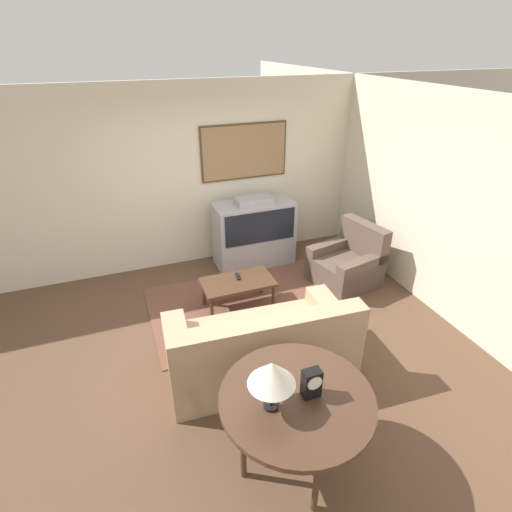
{
  "coord_description": "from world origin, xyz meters",
  "views": [
    {
      "loc": [
        -1.11,
        -3.55,
        3.17
      ],
      "look_at": [
        0.44,
        0.58,
        0.75
      ],
      "focal_mm": 28.0,
      "sensor_mm": 36.0,
      "label": 1
    }
  ],
  "objects_px": {
    "console_table": "(297,403)",
    "mantel_clock": "(312,383)",
    "armchair": "(347,265)",
    "coffee_table": "(238,284)",
    "tv": "(254,233)",
    "table_lamp": "(272,374)",
    "couch": "(261,348)"
  },
  "relations": [
    {
      "from": "console_table",
      "to": "mantel_clock",
      "type": "bearing_deg",
      "value": -10.13
    },
    {
      "from": "mantel_clock",
      "to": "table_lamp",
      "type": "bearing_deg",
      "value": 179.77
    },
    {
      "from": "table_lamp",
      "to": "console_table",
      "type": "bearing_deg",
      "value": 4.39
    },
    {
      "from": "coffee_table",
      "to": "console_table",
      "type": "distance_m",
      "value": 2.35
    },
    {
      "from": "tv",
      "to": "table_lamp",
      "type": "bearing_deg",
      "value": -108.36
    },
    {
      "from": "tv",
      "to": "mantel_clock",
      "type": "distance_m",
      "value": 3.51
    },
    {
      "from": "tv",
      "to": "console_table",
      "type": "distance_m",
      "value": 3.5
    },
    {
      "from": "mantel_clock",
      "to": "console_table",
      "type": "bearing_deg",
      "value": 169.87
    },
    {
      "from": "couch",
      "to": "armchair",
      "type": "bearing_deg",
      "value": -141.93
    },
    {
      "from": "tv",
      "to": "armchair",
      "type": "relative_size",
      "value": 1.22
    },
    {
      "from": "coffee_table",
      "to": "console_table",
      "type": "height_order",
      "value": "console_table"
    },
    {
      "from": "couch",
      "to": "armchair",
      "type": "xyz_separation_m",
      "value": [
        1.83,
        1.25,
        -0.04
      ]
    },
    {
      "from": "couch",
      "to": "table_lamp",
      "type": "height_order",
      "value": "table_lamp"
    },
    {
      "from": "armchair",
      "to": "mantel_clock",
      "type": "distance_m",
      "value": 3.09
    },
    {
      "from": "armchair",
      "to": "console_table",
      "type": "distance_m",
      "value": 3.11
    },
    {
      "from": "armchair",
      "to": "table_lamp",
      "type": "relative_size",
      "value": 2.31
    },
    {
      "from": "couch",
      "to": "armchair",
      "type": "height_order",
      "value": "couch"
    },
    {
      "from": "tv",
      "to": "table_lamp",
      "type": "height_order",
      "value": "table_lamp"
    },
    {
      "from": "armchair",
      "to": "console_table",
      "type": "relative_size",
      "value": 0.83
    },
    {
      "from": "armchair",
      "to": "coffee_table",
      "type": "xyz_separation_m",
      "value": [
        -1.69,
        -0.06,
        0.09
      ]
    },
    {
      "from": "couch",
      "to": "coffee_table",
      "type": "relative_size",
      "value": 2.13
    },
    {
      "from": "coffee_table",
      "to": "table_lamp",
      "type": "distance_m",
      "value": 2.49
    },
    {
      "from": "mantel_clock",
      "to": "armchair",
      "type": "bearing_deg",
      "value": 51.75
    },
    {
      "from": "tv",
      "to": "mantel_clock",
      "type": "relative_size",
      "value": 5.04
    },
    {
      "from": "tv",
      "to": "console_table",
      "type": "relative_size",
      "value": 1.02
    },
    {
      "from": "tv",
      "to": "armchair",
      "type": "height_order",
      "value": "tv"
    },
    {
      "from": "console_table",
      "to": "coffee_table",
      "type": "bearing_deg",
      "value": 82.93
    },
    {
      "from": "tv",
      "to": "couch",
      "type": "distance_m",
      "value": 2.4
    },
    {
      "from": "tv",
      "to": "console_table",
      "type": "bearing_deg",
      "value": -105.03
    },
    {
      "from": "coffee_table",
      "to": "console_table",
      "type": "xyz_separation_m",
      "value": [
        -0.28,
        -2.3,
        0.38
      ]
    },
    {
      "from": "armchair",
      "to": "console_table",
      "type": "height_order",
      "value": "armchair"
    },
    {
      "from": "table_lamp",
      "to": "coffee_table",
      "type": "bearing_deg",
      "value": 77.7
    }
  ]
}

